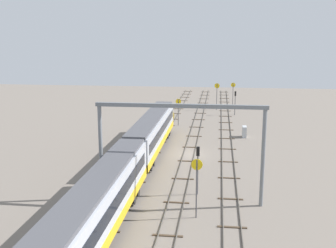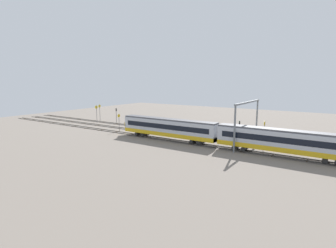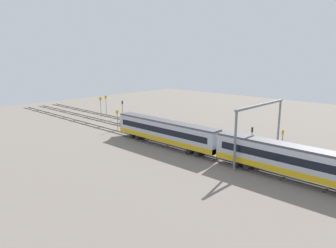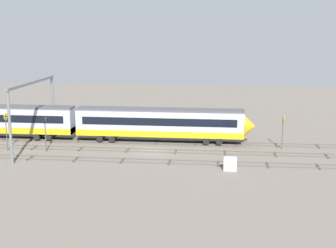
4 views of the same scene
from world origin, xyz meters
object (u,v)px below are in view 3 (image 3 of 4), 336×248
signal_light_trackside_approach (252,137)px  speed_sign_far_trackside (101,104)px  train (291,162)px  overhead_gantry (260,119)px  signal_light_trackside_departure (122,107)px  speed_sign_distant_end (106,102)px  speed_sign_near_foreground (282,141)px  speed_sign_mid_trackside (117,117)px  relay_cabinet (172,124)px

signal_light_trackside_approach → speed_sign_far_trackside: bearing=-1.7°
train → overhead_gantry: (7.63, -5.27, 4.05)m
signal_light_trackside_approach → signal_light_trackside_departure: 42.88m
speed_sign_far_trackside → speed_sign_distant_end: speed_sign_far_trackside is taller
overhead_gantry → speed_sign_near_foreground: 4.93m
speed_sign_near_foreground → train: bearing=122.2°
speed_sign_near_foreground → overhead_gantry: bearing=28.0°
overhead_gantry → signal_light_trackside_approach: overhead_gantry is taller
train → speed_sign_mid_trackside: (41.35, -1.75, 0.39)m
overhead_gantry → speed_sign_far_trackside: overhead_gantry is taller
overhead_gantry → signal_light_trackside_approach: bearing=-36.2°
train → speed_sign_distant_end: speed_sign_distant_end is taller
signal_light_trackside_departure → train: bearing=167.2°
overhead_gantry → train: bearing=145.4°
speed_sign_near_foreground → speed_sign_distant_end: speed_sign_distant_end is taller
speed_sign_near_foreground → speed_sign_distant_end: (55.40, -4.63, 0.22)m
speed_sign_far_trackside → signal_light_trackside_approach: size_ratio=1.17×
train → speed_sign_far_trackside: bearing=-8.1°
speed_sign_distant_end → speed_sign_far_trackside: bearing=123.8°
speed_sign_distant_end → relay_cabinet: speed_sign_distant_end is taller
overhead_gantry → speed_sign_near_foreground: (-3.23, -1.72, -3.30)m
speed_sign_far_trackside → signal_light_trackside_departure: bearing=-145.2°
speed_sign_near_foreground → speed_sign_distant_end: 55.59m
speed_sign_near_foreground → speed_sign_mid_trackside: 37.32m
overhead_gantry → speed_sign_far_trackside: 50.06m
overhead_gantry → signal_light_trackside_approach: size_ratio=3.21×
speed_sign_near_foreground → relay_cabinet: (29.66, -5.68, -2.56)m
relay_cabinet → speed_sign_distant_end: bearing=2.4°
speed_sign_far_trackside → relay_cabinet: 24.06m
overhead_gantry → speed_sign_far_trackside: (49.89, -2.95, -2.95)m
speed_sign_near_foreground → speed_sign_far_trackside: (53.12, -1.23, 0.35)m
train → signal_light_trackside_approach: size_ratio=15.61×
overhead_gantry → relay_cabinet: (26.42, -7.40, -5.86)m
signal_light_trackside_departure → relay_cabinet: 18.41m
train → signal_light_trackside_approach: bearing=-35.0°
speed_sign_near_foreground → relay_cabinet: speed_sign_near_foreground is taller
speed_sign_distant_end → signal_light_trackside_departure: (-7.49, -0.23, -0.56)m
overhead_gantry → relay_cabinet: bearing=-15.7°
overhead_gantry → speed_sign_near_foreground: overhead_gantry is taller
signal_light_trackside_departure → relay_cabinet: size_ratio=2.78×
overhead_gantry → speed_sign_mid_trackside: size_ratio=3.32×
signal_light_trackside_approach → overhead_gantry: bearing=143.8°
signal_light_trackside_approach → speed_sign_near_foreground: bearing=-178.0°
speed_sign_mid_trackside → speed_sign_distant_end: 20.93m
speed_sign_mid_trackside → speed_sign_far_trackside: speed_sign_far_trackside is taller
signal_light_trackside_departure → relay_cabinet: signal_light_trackside_departure is taller
train → signal_light_trackside_departure: (52.31, -11.84, 0.41)m
train → speed_sign_near_foreground: size_ratio=14.48×
speed_sign_distant_end → overhead_gantry: bearing=173.1°
train → signal_light_trackside_approach: (9.73, -6.80, 0.48)m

